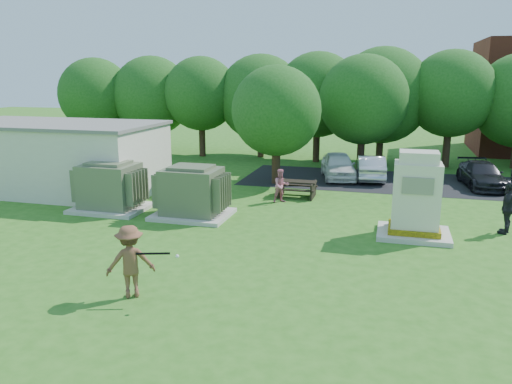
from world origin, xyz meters
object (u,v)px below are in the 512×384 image
(transformer_left, at_px, (110,187))
(car_dark, at_px, (482,175))
(person_at_picnic, at_px, (281,186))
(person_walking_right, at_px, (508,208))
(generator_cabinet, at_px, (416,200))
(transformer_right, at_px, (192,193))
(car_silver_a, at_px, (371,167))
(car_white, at_px, (338,165))
(picnic_table, at_px, (297,187))
(batter, at_px, (130,261))
(person_by_generator, at_px, (422,211))

(transformer_left, height_order, car_dark, transformer_left)
(person_at_picnic, relative_size, person_walking_right, 0.80)
(car_dark, bearing_deg, person_at_picnic, -155.10)
(generator_cabinet, bearing_deg, transformer_right, 178.36)
(transformer_right, relative_size, car_silver_a, 0.75)
(car_white, bearing_deg, transformer_right, -130.66)
(picnic_table, distance_m, car_silver_a, 5.90)
(transformer_left, distance_m, generator_cabinet, 12.24)
(transformer_left, relative_size, picnic_table, 1.69)
(car_white, distance_m, car_silver_a, 1.75)
(picnic_table, distance_m, batter, 11.89)
(transformer_left, height_order, person_at_picnic, transformer_left)
(transformer_left, bearing_deg, person_at_picnic, 25.40)
(person_walking_right, distance_m, car_dark, 8.03)
(generator_cabinet, distance_m, person_by_generator, 0.87)
(picnic_table, xyz_separation_m, car_silver_a, (3.11, 5.01, 0.19))
(generator_cabinet, xyz_separation_m, batter, (-7.16, -7.10, -0.37))
(transformer_right, xyz_separation_m, batter, (1.37, -7.35, -0.02))
(transformer_left, bearing_deg, person_by_generator, 1.69)
(batter, bearing_deg, car_dark, -153.96)
(generator_cabinet, relative_size, person_at_picnic, 2.00)
(transformer_right, relative_size, person_by_generator, 1.95)
(transformer_right, distance_m, person_walking_right, 11.77)
(transformer_left, distance_m, person_by_generator, 12.50)
(transformer_right, bearing_deg, person_by_generator, 2.40)
(person_by_generator, relative_size, car_silver_a, 0.38)
(person_walking_right, bearing_deg, car_dark, -159.46)
(transformer_right, distance_m, car_silver_a, 11.43)
(person_at_picnic, distance_m, car_silver_a, 7.18)
(batter, relative_size, car_dark, 0.45)
(picnic_table, xyz_separation_m, batter, (-2.06, -11.70, 0.48))
(picnic_table, height_order, person_at_picnic, person_at_picnic)
(person_walking_right, height_order, car_white, person_walking_right)
(batter, relative_size, car_white, 0.46)
(picnic_table, relative_size, car_dark, 0.42)
(transformer_right, distance_m, generator_cabinet, 8.54)
(person_at_picnic, bearing_deg, picnic_table, 34.19)
(generator_cabinet, height_order, batter, generator_cabinet)
(person_by_generator, height_order, car_white, person_by_generator)
(transformer_right, relative_size, car_white, 0.72)
(person_at_picnic, bearing_deg, person_by_generator, -59.22)
(person_at_picnic, bearing_deg, car_silver_a, 26.18)
(picnic_table, height_order, car_dark, car_dark)
(person_by_generator, bearing_deg, car_silver_a, -60.83)
(person_walking_right, relative_size, car_silver_a, 0.47)
(person_walking_right, height_order, car_dark, person_walking_right)
(picnic_table, bearing_deg, person_by_generator, -36.63)
(generator_cabinet, relative_size, person_by_generator, 1.98)
(person_by_generator, xyz_separation_m, person_walking_right, (2.94, 0.59, 0.18))
(batter, relative_size, person_by_generator, 1.24)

